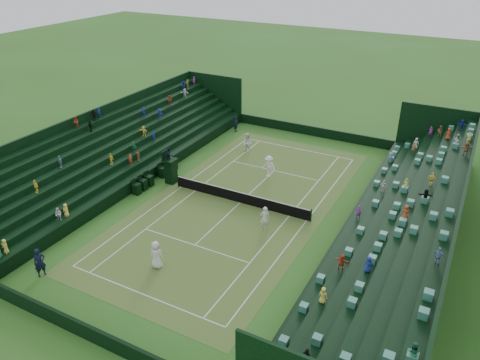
{
  "coord_description": "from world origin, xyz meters",
  "views": [
    {
      "loc": [
        14.78,
        -27.65,
        18.2
      ],
      "look_at": [
        0.0,
        0.0,
        2.0
      ],
      "focal_mm": 35.0,
      "sensor_mm": 36.0,
      "label": 1
    }
  ],
  "objects_px": {
    "player_near_west": "(156,255)",
    "umpire_chair": "(170,168)",
    "tennis_net": "(240,197)",
    "player_near_east": "(265,218)",
    "player_far_east": "(269,166)",
    "player_far_west": "(247,143)"
  },
  "relations": [
    {
      "from": "player_near_west",
      "to": "umpire_chair",
      "type": "bearing_deg",
      "value": -64.92
    },
    {
      "from": "tennis_net",
      "to": "player_near_east",
      "type": "relative_size",
      "value": 6.26
    },
    {
      "from": "player_far_east",
      "to": "player_near_west",
      "type": "bearing_deg",
      "value": -88.45
    },
    {
      "from": "umpire_chair",
      "to": "player_far_east",
      "type": "xyz_separation_m",
      "value": [
        6.73,
        4.88,
        -0.41
      ]
    },
    {
      "from": "player_far_west",
      "to": "player_far_east",
      "type": "relative_size",
      "value": 0.98
    },
    {
      "from": "player_near_west",
      "to": "player_far_west",
      "type": "relative_size",
      "value": 1.0
    },
    {
      "from": "umpire_chair",
      "to": "player_near_east",
      "type": "distance_m",
      "value": 10.38
    },
    {
      "from": "tennis_net",
      "to": "player_near_west",
      "type": "bearing_deg",
      "value": -94.75
    },
    {
      "from": "player_near_west",
      "to": "player_far_east",
      "type": "bearing_deg",
      "value": -99.32
    },
    {
      "from": "player_near_west",
      "to": "player_far_west",
      "type": "xyz_separation_m",
      "value": [
        -3.2,
        18.41,
        -0.0
      ]
    },
    {
      "from": "player_far_west",
      "to": "umpire_chair",
      "type": "bearing_deg",
      "value": -101.34
    },
    {
      "from": "tennis_net",
      "to": "player_far_east",
      "type": "distance_m",
      "value": 5.21
    },
    {
      "from": "umpire_chair",
      "to": "player_near_west",
      "type": "relative_size",
      "value": 1.7
    },
    {
      "from": "player_near_east",
      "to": "player_far_west",
      "type": "xyz_separation_m",
      "value": [
        -7.26,
        11.45,
        0.0
      ]
    },
    {
      "from": "player_near_west",
      "to": "player_far_east",
      "type": "height_order",
      "value": "player_far_east"
    },
    {
      "from": "umpire_chair",
      "to": "player_far_east",
      "type": "distance_m",
      "value": 8.32
    },
    {
      "from": "player_near_east",
      "to": "player_near_west",
      "type": "bearing_deg",
      "value": 25.09
    },
    {
      "from": "player_near_west",
      "to": "player_far_west",
      "type": "bearing_deg",
      "value": -86.33
    },
    {
      "from": "tennis_net",
      "to": "player_far_east",
      "type": "height_order",
      "value": "player_far_east"
    },
    {
      "from": "tennis_net",
      "to": "player_near_west",
      "type": "xyz_separation_m",
      "value": [
        -0.78,
        -9.45,
        0.41
      ]
    },
    {
      "from": "player_far_west",
      "to": "player_far_east",
      "type": "distance_m",
      "value": 5.5
    },
    {
      "from": "umpire_chair",
      "to": "player_far_east",
      "type": "relative_size",
      "value": 1.67
    }
  ]
}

